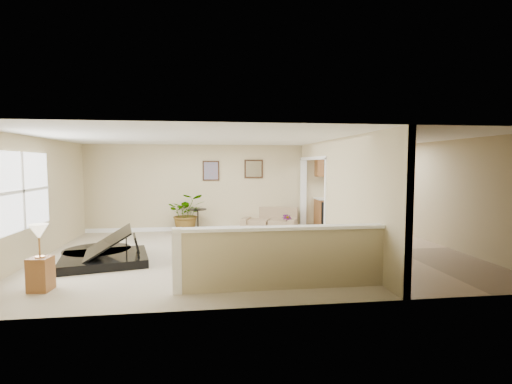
{
  "coord_description": "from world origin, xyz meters",
  "views": [
    {
      "loc": [
        -1.02,
        -7.88,
        1.96
      ],
      "look_at": [
        0.04,
        0.4,
        1.32
      ],
      "focal_mm": 26.0,
      "sensor_mm": 36.0,
      "label": 1
    }
  ],
  "objects": [
    {
      "name": "floor",
      "position": [
        0.0,
        0.0,
        0.0
      ],
      "size": [
        9.0,
        9.0,
        0.0
      ],
      "primitive_type": "plane",
      "color": "#BCB192",
      "rests_on": "ground"
    },
    {
      "name": "back_wall",
      "position": [
        0.0,
        3.0,
        1.25
      ],
      "size": [
        9.0,
        0.04,
        2.5
      ],
      "primitive_type": "cube",
      "color": "tan",
      "rests_on": "floor"
    },
    {
      "name": "front_wall",
      "position": [
        0.0,
        -3.0,
        1.25
      ],
      "size": [
        9.0,
        0.04,
        2.5
      ],
      "primitive_type": "cube",
      "color": "tan",
      "rests_on": "floor"
    },
    {
      "name": "left_wall",
      "position": [
        -4.5,
        0.0,
        1.25
      ],
      "size": [
        0.04,
        6.0,
        2.5
      ],
      "primitive_type": "cube",
      "color": "tan",
      "rests_on": "floor"
    },
    {
      "name": "right_wall",
      "position": [
        4.5,
        0.0,
        1.25
      ],
      "size": [
        0.04,
        6.0,
        2.5
      ],
      "primitive_type": "cube",
      "color": "tan",
      "rests_on": "floor"
    },
    {
      "name": "ceiling",
      "position": [
        0.0,
        0.0,
        2.5
      ],
      "size": [
        9.0,
        6.0,
        0.04
      ],
      "primitive_type": "cube",
      "color": "silver",
      "rests_on": "back_wall"
    },
    {
      "name": "kitchen_vinyl",
      "position": [
        3.15,
        0.0,
        0.0
      ],
      "size": [
        2.7,
        6.0,
        0.01
      ],
      "primitive_type": "cube",
      "color": "tan",
      "rests_on": "floor"
    },
    {
      "name": "interior_partition",
      "position": [
        1.8,
        0.25,
        1.22
      ],
      "size": [
        0.18,
        5.99,
        2.5
      ],
      "color": "tan",
      "rests_on": "floor"
    },
    {
      "name": "pony_half_wall",
      "position": [
        0.08,
        -2.3,
        0.52
      ],
      "size": [
        3.42,
        0.22,
        1.0
      ],
      "color": "tan",
      "rests_on": "floor"
    },
    {
      "name": "left_window",
      "position": [
        -4.49,
        -0.5,
        1.45
      ],
      "size": [
        0.05,
        2.15,
        1.45
      ],
      "primitive_type": "cube",
      "color": "white",
      "rests_on": "left_wall"
    },
    {
      "name": "wall_art_left",
      "position": [
        -0.95,
        2.97,
        1.75
      ],
      "size": [
        0.48,
        0.04,
        0.58
      ],
      "color": "#372214",
      "rests_on": "back_wall"
    },
    {
      "name": "wall_mirror",
      "position": [
        0.3,
        2.97,
        1.8
      ],
      "size": [
        0.55,
        0.04,
        0.55
      ],
      "color": "#372214",
      "rests_on": "back_wall"
    },
    {
      "name": "kitchen_cabinets",
      "position": [
        3.19,
        2.73,
        0.87
      ],
      "size": [
        2.36,
        0.65,
        2.33
      ],
      "color": "brown",
      "rests_on": "floor"
    },
    {
      "name": "piano",
      "position": [
        -3.11,
        -0.25,
        0.63
      ],
      "size": [
        2.1,
        2.12,
        1.5
      ],
      "rotation": [
        0.0,
        0.0,
        0.23
      ],
      "color": "black",
      "rests_on": "floor"
    },
    {
      "name": "piano_bench",
      "position": [
        -1.37,
        -0.26,
        0.22
      ],
      "size": [
        0.39,
        0.69,
        0.45
      ],
      "primitive_type": "cube",
      "rotation": [
        0.0,
        0.0,
        -0.07
      ],
      "color": "black",
      "rests_on": "floor"
    },
    {
      "name": "loveseat",
      "position": [
        0.72,
        2.7,
        0.34
      ],
      "size": [
        1.85,
        1.4,
        0.89
      ],
      "rotation": [
        0.0,
        0.0,
        -0.37
      ],
      "color": "#957D5F",
      "rests_on": "floor"
    },
    {
      "name": "accent_table",
      "position": [
        -1.33,
        2.51,
        0.45
      ],
      "size": [
        0.48,
        0.48,
        0.7
      ],
      "color": "black",
      "rests_on": "floor"
    },
    {
      "name": "palm_plant",
      "position": [
        -1.64,
        2.65,
        0.55
      ],
      "size": [
        1.07,
        0.94,
        1.12
      ],
      "color": "black",
      "rests_on": "floor"
    },
    {
      "name": "small_plant",
      "position": [
        1.15,
        2.29,
        0.22
      ],
      "size": [
        0.36,
        0.36,
        0.52
      ],
      "color": "black",
      "rests_on": "floor"
    },
    {
      "name": "lamp_stand",
      "position": [
        -3.6,
        -1.91,
        0.44
      ],
      "size": [
        0.33,
        0.33,
        1.04
      ],
      "color": "brown",
      "rests_on": "floor"
    }
  ]
}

